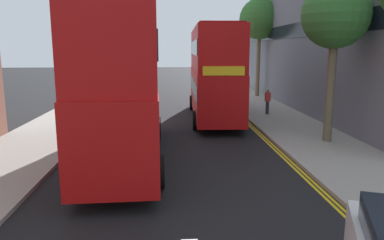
% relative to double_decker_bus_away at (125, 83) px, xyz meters
% --- Properties ---
extents(sidewalk_right, '(4.00, 80.00, 0.14)m').
position_rel_double_decker_bus_away_xyz_m(sidewalk_right, '(8.52, 3.59, -2.96)').
color(sidewalk_right, '#9E9991').
rests_on(sidewalk_right, ground).
extents(sidewalk_left, '(4.00, 80.00, 0.14)m').
position_rel_double_decker_bus_away_xyz_m(sidewalk_left, '(-4.48, 3.59, -2.96)').
color(sidewalk_left, '#9E9991').
rests_on(sidewalk_left, ground).
extents(kerb_line_outer, '(0.10, 56.00, 0.01)m').
position_rel_double_decker_bus_away_xyz_m(kerb_line_outer, '(6.42, 1.59, -3.03)').
color(kerb_line_outer, yellow).
rests_on(kerb_line_outer, ground).
extents(kerb_line_inner, '(0.10, 56.00, 0.01)m').
position_rel_double_decker_bus_away_xyz_m(kerb_line_inner, '(6.26, 1.59, -3.03)').
color(kerb_line_inner, yellow).
rests_on(kerb_line_inner, ground).
extents(double_decker_bus_away, '(3.10, 10.89, 5.64)m').
position_rel_double_decker_bus_away_xyz_m(double_decker_bus_away, '(0.00, 0.00, 0.00)').
color(double_decker_bus_away, '#B20F0F').
rests_on(double_decker_bus_away, ground).
extents(double_decker_bus_oncoming, '(3.04, 10.87, 5.64)m').
position_rel_double_decker_bus_away_xyz_m(double_decker_bus_oncoming, '(4.47, 8.43, 0.00)').
color(double_decker_bus_oncoming, '#B20F0F').
rests_on(double_decker_bus_oncoming, ground).
extents(pedestrian_far, '(0.34, 0.22, 1.62)m').
position_rel_double_decker_bus_away_xyz_m(pedestrian_far, '(8.08, 8.97, -2.04)').
color(pedestrian_far, '#2D2D38').
rests_on(pedestrian_far, sidewalk_right).
extents(street_tree_near, '(2.95, 2.95, 7.12)m').
position_rel_double_decker_bus_away_xyz_m(street_tree_near, '(8.97, 1.78, 2.67)').
color(street_tree_near, '#6B6047').
rests_on(street_tree_near, sidewalk_right).
extents(street_tree_mid, '(3.54, 3.54, 8.56)m').
position_rel_double_decker_bus_away_xyz_m(street_tree_mid, '(9.70, 18.56, 3.83)').
color(street_tree_mid, '#6B6047').
rests_on(street_tree_mid, sidewalk_right).
extents(townhouse_terrace_right, '(10.08, 28.00, 14.72)m').
position_rel_double_decker_bus_away_xyz_m(townhouse_terrace_right, '(15.52, 12.33, 4.33)').
color(townhouse_terrace_right, slate).
rests_on(townhouse_terrace_right, ground).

